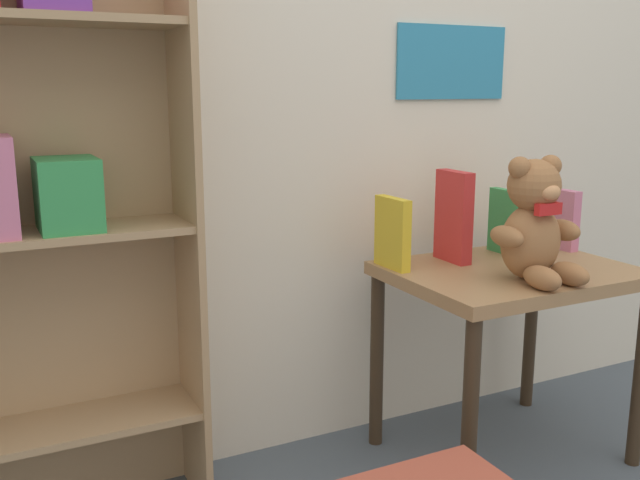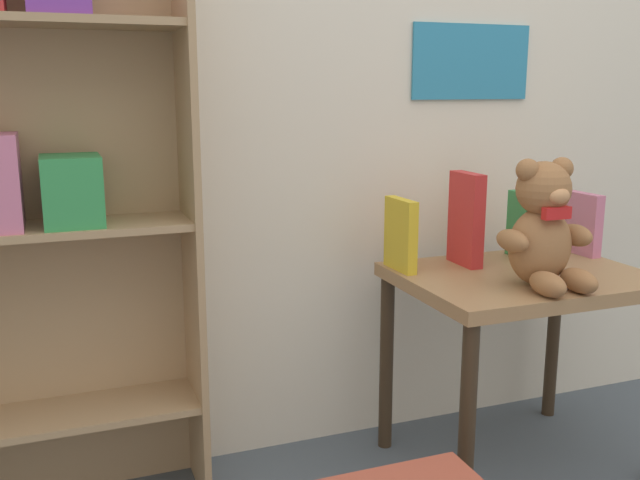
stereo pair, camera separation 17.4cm
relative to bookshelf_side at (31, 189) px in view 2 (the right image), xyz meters
The scene contains 8 objects.
wall_back 1.10m from the bookshelf_side, ahead, with size 4.80×0.07×2.50m.
bookshelf_side is the anchor object (origin of this frame).
display_table 1.29m from the bookshelf_side, 10.78° to the right, with size 0.65×0.49×0.56m.
teddy_bear 1.24m from the bookshelf_side, 16.59° to the right, with size 0.25×0.22×0.32m.
book_standing_yellow 0.94m from the bookshelf_side, ahead, with size 0.03×0.14×0.20m, color gold.
book_standing_red 1.13m from the bookshelf_side, ahead, with size 0.04×0.13×0.26m, color red.
book_standing_green 1.33m from the bookshelf_side, ahead, with size 0.03×0.12×0.19m, color #33934C.
book_standing_pink 1.53m from the bookshelf_side, ahead, with size 0.03×0.14×0.18m, color #D17093.
Camera 2 is at (-0.96, -0.62, 1.05)m, focal length 40.00 mm.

